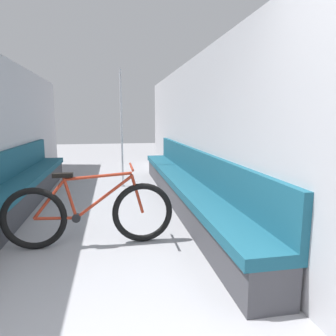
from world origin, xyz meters
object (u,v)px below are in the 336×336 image
Objects in this scene: bicycle at (90,214)px; grab_pole_near at (122,131)px; bench_seat_row_left at (14,194)px; bench_seat_row_right at (184,187)px.

grab_pole_near is (0.44, 2.76, 0.76)m from bicycle.
grab_pole_near is at bearing 90.58° from bicycle.
grab_pole_near is (1.58, 1.46, 0.82)m from bench_seat_row_left.
bench_seat_row_right is 3.09× the size of bicycle.
bicycle is (1.14, -1.30, 0.06)m from bench_seat_row_left.
bench_seat_row_left is 2.48m from bench_seat_row_right.
grab_pole_near reaches higher than bicycle.
bicycle is at bearing -48.72° from bench_seat_row_left.
bicycle is at bearing -136.01° from bench_seat_row_right.
bicycle is 2.89m from grab_pole_near.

